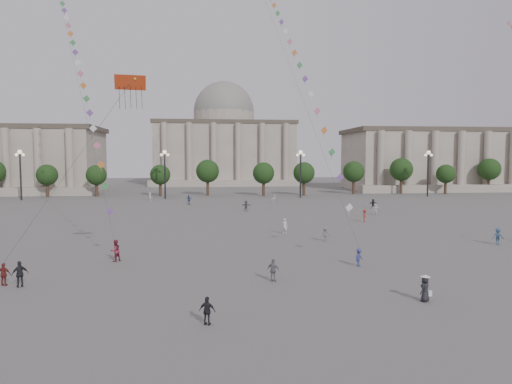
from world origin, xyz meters
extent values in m
plane|color=#585553|center=(0.00, 0.00, 0.00)|extent=(360.00, 360.00, 0.00)
cube|color=gray|center=(75.00, 95.00, 8.00)|extent=(80.00, 22.00, 16.00)
cube|color=#4B4337|center=(75.00, 95.00, 16.60)|extent=(81.60, 22.44, 1.20)
cube|color=gray|center=(0.00, 130.00, 10.00)|extent=(46.00, 30.00, 20.00)
cube|color=#4B4337|center=(0.00, 130.00, 20.60)|extent=(46.92, 30.60, 1.20)
cube|color=gray|center=(0.00, 113.00, 1.00)|extent=(48.30, 4.00, 2.00)
cylinder|color=gray|center=(0.00, 130.00, 22.50)|extent=(21.00, 21.00, 5.00)
sphere|color=gray|center=(0.00, 130.00, 25.00)|extent=(21.00, 21.00, 21.00)
cylinder|color=#34231A|center=(-42.00, 78.00, 1.76)|extent=(0.70, 0.70, 3.52)
sphere|color=black|center=(-42.00, 78.00, 5.44)|extent=(5.12, 5.12, 5.12)
cylinder|color=#34231A|center=(-30.00, 78.00, 1.76)|extent=(0.70, 0.70, 3.52)
sphere|color=black|center=(-30.00, 78.00, 5.44)|extent=(5.12, 5.12, 5.12)
cylinder|color=#34231A|center=(-18.00, 78.00, 1.76)|extent=(0.70, 0.70, 3.52)
sphere|color=black|center=(-18.00, 78.00, 5.44)|extent=(5.12, 5.12, 5.12)
cylinder|color=#34231A|center=(-6.00, 78.00, 1.76)|extent=(0.70, 0.70, 3.52)
sphere|color=black|center=(-6.00, 78.00, 5.44)|extent=(5.12, 5.12, 5.12)
cylinder|color=#34231A|center=(6.00, 78.00, 1.76)|extent=(0.70, 0.70, 3.52)
sphere|color=black|center=(6.00, 78.00, 5.44)|extent=(5.12, 5.12, 5.12)
cylinder|color=#34231A|center=(18.00, 78.00, 1.76)|extent=(0.70, 0.70, 3.52)
sphere|color=black|center=(18.00, 78.00, 5.44)|extent=(5.12, 5.12, 5.12)
cylinder|color=#34231A|center=(30.00, 78.00, 1.76)|extent=(0.70, 0.70, 3.52)
sphere|color=black|center=(30.00, 78.00, 5.44)|extent=(5.12, 5.12, 5.12)
cylinder|color=#34231A|center=(42.00, 78.00, 1.76)|extent=(0.70, 0.70, 3.52)
sphere|color=black|center=(42.00, 78.00, 5.44)|extent=(5.12, 5.12, 5.12)
cylinder|color=#34231A|center=(54.00, 78.00, 1.76)|extent=(0.70, 0.70, 3.52)
sphere|color=black|center=(54.00, 78.00, 5.44)|extent=(5.12, 5.12, 5.12)
cylinder|color=#34231A|center=(66.00, 78.00, 1.76)|extent=(0.70, 0.70, 3.52)
sphere|color=black|center=(66.00, 78.00, 5.44)|extent=(5.12, 5.12, 5.12)
cylinder|color=#262628|center=(-45.00, 70.00, 5.00)|extent=(0.36, 0.36, 10.00)
sphere|color=#FFE5B2|center=(-45.00, 70.00, 10.20)|extent=(0.90, 0.90, 0.90)
sphere|color=#FFE5B2|center=(-45.70, 70.00, 9.60)|extent=(0.60, 0.60, 0.60)
sphere|color=#FFE5B2|center=(-44.30, 70.00, 9.60)|extent=(0.60, 0.60, 0.60)
cylinder|color=#262628|center=(-15.00, 70.00, 5.00)|extent=(0.36, 0.36, 10.00)
sphere|color=#FFE5B2|center=(-15.00, 70.00, 10.20)|extent=(0.90, 0.90, 0.90)
sphere|color=#FFE5B2|center=(-15.70, 70.00, 9.60)|extent=(0.60, 0.60, 0.60)
sphere|color=#FFE5B2|center=(-14.30, 70.00, 9.60)|extent=(0.60, 0.60, 0.60)
cylinder|color=#262628|center=(15.00, 70.00, 5.00)|extent=(0.36, 0.36, 10.00)
sphere|color=#FFE5B2|center=(15.00, 70.00, 10.20)|extent=(0.90, 0.90, 0.90)
sphere|color=#FFE5B2|center=(14.30, 70.00, 9.60)|extent=(0.60, 0.60, 0.60)
sphere|color=#FFE5B2|center=(15.70, 70.00, 9.60)|extent=(0.60, 0.60, 0.60)
cylinder|color=#262628|center=(45.00, 70.00, 5.00)|extent=(0.36, 0.36, 10.00)
sphere|color=#FFE5B2|center=(45.00, 70.00, 10.20)|extent=(0.90, 0.90, 0.90)
sphere|color=#FFE5B2|center=(44.30, 70.00, 9.60)|extent=(0.60, 0.60, 0.60)
sphere|color=#FFE5B2|center=(45.70, 70.00, 9.60)|extent=(0.60, 0.60, 0.60)
imported|color=#374A7D|center=(-9.39, 57.29, 0.92)|extent=(1.17, 0.81, 1.84)
imported|color=white|center=(7.38, 58.40, 0.84)|extent=(1.61, 1.18, 1.68)
imported|color=slate|center=(6.78, 16.49, 0.76)|extent=(1.04, 0.67, 1.52)
imported|color=white|center=(20.42, 38.05, 0.90)|extent=(1.68, 0.57, 1.80)
imported|color=maroon|center=(16.09, 30.56, 0.88)|extent=(1.15, 1.30, 1.75)
imported|color=black|center=(23.47, 47.15, 0.83)|extent=(1.60, 0.72, 1.67)
imported|color=white|center=(-17.60, 64.90, 0.90)|extent=(0.73, 0.79, 1.80)
imported|color=#5C5D61|center=(0.68, 45.19, 0.92)|extent=(1.75, 1.28, 1.83)
imported|color=silver|center=(3.28, 21.74, 0.92)|extent=(0.80, 0.73, 1.83)
imported|color=#304F6D|center=(23.96, 12.79, 0.86)|extent=(1.25, 0.92, 1.72)
imported|color=maroon|center=(-19.82, 2.15, 0.80)|extent=(0.97, 0.49, 1.60)
imported|color=black|center=(-5.72, -6.87, 0.77)|extent=(0.97, 0.66, 1.54)
imported|color=slate|center=(-1.01, 1.28, 0.82)|extent=(1.03, 0.83, 1.65)
imported|color=#222328|center=(-18.56, 1.68, 0.91)|extent=(1.14, 0.94, 1.82)
imported|color=maroon|center=(-13.63, 9.08, 0.93)|extent=(1.14, 1.14, 1.87)
imported|color=navy|center=(6.66, 5.12, 0.75)|extent=(1.09, 1.05, 1.49)
imported|color=black|center=(7.69, -4.27, 0.81)|extent=(0.94, 0.88, 1.61)
cone|color=white|center=(7.69, -4.27, 1.62)|extent=(0.52, 0.52, 0.14)
cylinder|color=white|center=(7.69, -4.27, 1.56)|extent=(0.60, 0.60, 0.02)
cube|color=white|center=(7.94, -4.42, 0.55)|extent=(0.22, 0.10, 0.35)
cube|color=#B53313|center=(-11.19, 3.56, 14.35)|extent=(2.25, 0.84, 1.02)
cube|color=#17812B|center=(-11.54, 3.52, 14.60)|extent=(0.37, 0.24, 0.34)
cube|color=#2231B9|center=(-10.84, 3.52, 14.60)|extent=(0.37, 0.24, 0.34)
sphere|color=gold|center=(-11.54, 3.48, 14.60)|extent=(0.20, 0.20, 0.20)
sphere|color=gold|center=(-10.84, 3.48, 14.60)|extent=(0.20, 0.20, 0.20)
cylinder|color=#3F3F3F|center=(-15.51, 2.86, 7.97)|extent=(0.02, 0.02, 15.46)
cylinder|color=#3F3F3F|center=(-22.88, 31.03, 21.97)|extent=(0.02, 0.02, 62.82)
cube|color=#7B4F9E|center=(-14.37, 10.83, 4.15)|extent=(0.76, 0.25, 0.76)
cube|color=#439251|center=(-15.11, 12.59, 6.28)|extent=(0.76, 0.25, 0.76)
cube|color=orange|center=(-15.85, 14.35, 8.25)|extent=(0.76, 0.25, 0.76)
cube|color=#D36F8F|center=(-16.59, 16.10, 10.12)|extent=(0.76, 0.25, 0.76)
cube|color=white|center=(-17.33, 17.86, 11.93)|extent=(0.76, 0.25, 0.76)
cube|color=#7B4F9E|center=(-18.07, 19.61, 13.67)|extent=(0.76, 0.25, 0.76)
cube|color=#439251|center=(-18.81, 21.37, 15.38)|extent=(0.76, 0.25, 0.76)
cube|color=orange|center=(-19.55, 23.13, 17.05)|extent=(0.76, 0.25, 0.76)
cube|color=#D36F8F|center=(-20.29, 24.88, 18.68)|extent=(0.76, 0.25, 0.76)
cube|color=white|center=(-21.03, 26.64, 20.29)|extent=(0.76, 0.25, 0.76)
cube|color=#7B4F9E|center=(-21.77, 28.39, 21.88)|extent=(0.76, 0.25, 0.76)
cube|color=#439251|center=(-22.51, 30.15, 23.44)|extent=(0.76, 0.25, 0.76)
cube|color=orange|center=(-23.25, 31.91, 24.99)|extent=(0.76, 0.25, 0.76)
cube|color=#D36F8F|center=(-23.99, 33.66, 26.51)|extent=(0.76, 0.25, 0.76)
cube|color=white|center=(-24.73, 35.42, 28.02)|extent=(0.76, 0.25, 0.76)
cube|color=#7B4F9E|center=(-25.47, 37.17, 29.52)|extent=(0.76, 0.25, 0.76)
cube|color=#439251|center=(-26.21, 38.93, 31.00)|extent=(0.76, 0.25, 0.76)
cylinder|color=#3F3F3F|center=(4.23, 34.09, 26.41)|extent=(0.02, 0.02, 76.57)
cube|color=white|center=(6.47, 7.35, 4.62)|extent=(0.76, 0.25, 0.76)
cube|color=#7B4F9E|center=(6.28, 9.58, 7.13)|extent=(0.76, 0.25, 0.76)
cube|color=#439251|center=(6.10, 11.81, 9.45)|extent=(0.76, 0.25, 0.76)
cube|color=orange|center=(5.91, 14.04, 11.65)|extent=(0.76, 0.25, 0.76)
cube|color=#D36F8F|center=(5.72, 16.26, 13.77)|extent=(0.76, 0.25, 0.76)
cube|color=white|center=(5.54, 18.49, 15.83)|extent=(0.76, 0.25, 0.76)
cube|color=#7B4F9E|center=(5.35, 20.72, 17.83)|extent=(0.76, 0.25, 0.76)
cube|color=#439251|center=(5.16, 22.95, 19.80)|extent=(0.76, 0.25, 0.76)
cube|color=orange|center=(4.98, 25.18, 21.72)|extent=(0.76, 0.25, 0.76)
cube|color=#D36F8F|center=(4.79, 27.41, 23.62)|extent=(0.76, 0.25, 0.76)
cube|color=white|center=(4.60, 29.64, 25.48)|extent=(0.76, 0.25, 0.76)
cube|color=#7B4F9E|center=(4.42, 31.87, 27.32)|extent=(0.76, 0.25, 0.76)
cube|color=#439251|center=(4.23, 34.09, 29.14)|extent=(0.76, 0.25, 0.76)
cube|color=orange|center=(4.04, 36.32, 30.94)|extent=(0.76, 0.25, 0.76)
cube|color=orange|center=(43.41, 39.96, 30.17)|extent=(0.76, 0.25, 0.76)
cube|color=#D36F8F|center=(44.30, 42.13, 31.39)|extent=(0.76, 0.25, 0.76)
camera|label=1|loc=(-5.62, -30.70, 8.87)|focal=32.00mm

